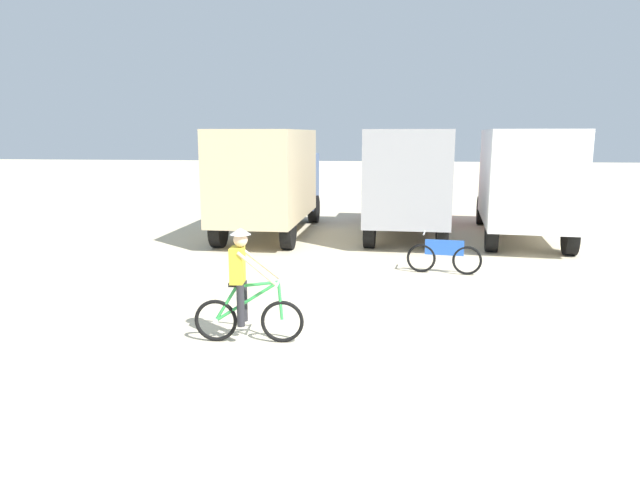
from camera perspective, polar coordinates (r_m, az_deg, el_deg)
name	(u,v)px	position (r m, az deg, el deg)	size (l,w,h in m)	color
ground_plane	(322,360)	(8.40, 0.21, -12.00)	(120.00, 120.00, 0.00)	beige
box_truck_tan_camper	(270,177)	(18.29, -5.07, 6.35)	(2.53, 6.80, 3.35)	#CCB78E
box_truck_grey_hauler	(407,177)	(18.38, 8.75, 6.29)	(2.64, 6.84, 3.35)	#9E9EA3
box_truck_avon_van	(523,179)	(18.58, 19.75, 5.83)	(3.05, 6.96, 3.35)	white
cyclist_orange_shirt	(244,290)	(8.91, -7.60, -4.99)	(1.73, 0.52, 1.82)	black
bicycle_spare	(444,257)	(13.56, 12.33, -1.67)	(1.72, 0.50, 0.97)	black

